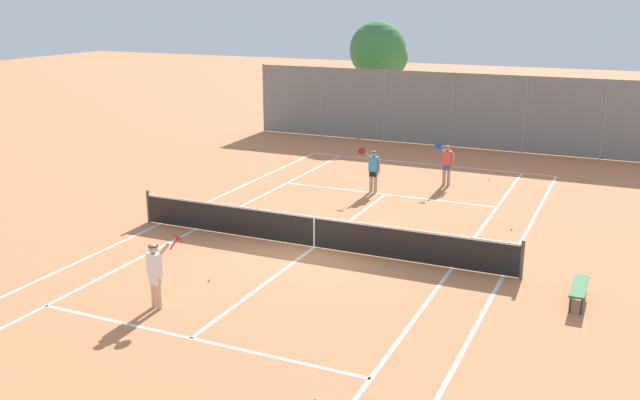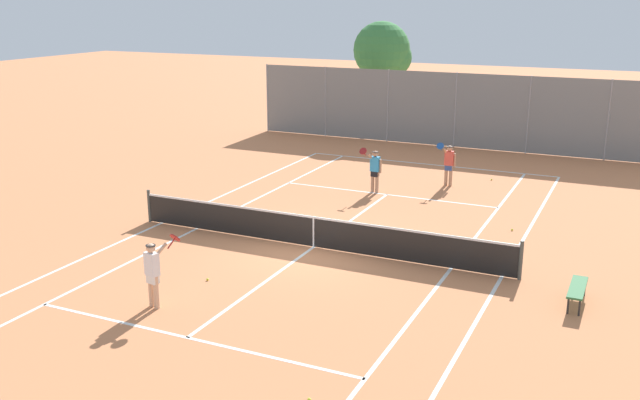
# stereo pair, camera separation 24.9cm
# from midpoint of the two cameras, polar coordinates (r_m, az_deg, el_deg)

# --- Properties ---
(ground_plane) EXTENTS (120.00, 120.00, 0.00)m
(ground_plane) POSITION_cam_midpoint_polar(r_m,az_deg,el_deg) (21.05, -0.17, -3.79)
(ground_plane) COLOR #CC7A4C
(court_line_markings) EXTENTS (11.10, 23.90, 0.01)m
(court_line_markings) POSITION_cam_midpoint_polar(r_m,az_deg,el_deg) (21.05, -0.17, -3.78)
(court_line_markings) COLOR silver
(court_line_markings) RESTS_ON ground
(tennis_net) EXTENTS (12.00, 0.10, 1.07)m
(tennis_net) POSITION_cam_midpoint_polar(r_m,az_deg,el_deg) (20.88, -0.17, -2.48)
(tennis_net) COLOR #474C47
(tennis_net) RESTS_ON ground
(player_near_side) EXTENTS (0.79, 0.71, 1.77)m
(player_near_side) POSITION_cam_midpoint_polar(r_m,az_deg,el_deg) (17.21, -12.82, -5.53)
(player_near_side) COLOR #D8A884
(player_near_side) RESTS_ON ground
(player_far_left) EXTENTS (0.70, 0.72, 1.77)m
(player_far_left) POSITION_cam_midpoint_polar(r_m,az_deg,el_deg) (26.74, 4.67, 2.53)
(player_far_left) COLOR tan
(player_far_left) RESTS_ON ground
(player_far_right) EXTENTS (0.64, 0.75, 1.77)m
(player_far_right) POSITION_cam_midpoint_polar(r_m,az_deg,el_deg) (28.09, 10.52, 2.96)
(player_far_right) COLOR tan
(player_far_right) RESTS_ON ground
(loose_tennis_ball_0) EXTENTS (0.07, 0.07, 0.07)m
(loose_tennis_ball_0) POSITION_cam_midpoint_polar(r_m,az_deg,el_deg) (13.49, -0.33, -15.67)
(loose_tennis_ball_0) COLOR #D1DB33
(loose_tennis_ball_0) RESTS_ON ground
(loose_tennis_ball_1) EXTENTS (0.07, 0.07, 0.07)m
(loose_tennis_ball_1) POSITION_cam_midpoint_polar(r_m,az_deg,el_deg) (18.84, -8.61, -6.30)
(loose_tennis_ball_1) COLOR #D1DB33
(loose_tennis_ball_1) RESTS_ON ground
(loose_tennis_ball_2) EXTENTS (0.07, 0.07, 0.07)m
(loose_tennis_ball_2) POSITION_cam_midpoint_polar(r_m,az_deg,el_deg) (21.46, 12.80, -3.72)
(loose_tennis_ball_2) COLOR #D1DB33
(loose_tennis_ball_2) RESTS_ON ground
(loose_tennis_ball_3) EXTENTS (0.07, 0.07, 0.07)m
(loose_tennis_ball_3) POSITION_cam_midpoint_polar(r_m,az_deg,el_deg) (23.33, 15.41, -2.30)
(loose_tennis_ball_3) COLOR #D1DB33
(loose_tennis_ball_3) RESTS_ON ground
(loose_tennis_ball_4) EXTENTS (0.07, 0.07, 0.07)m
(loose_tennis_ball_4) POSITION_cam_midpoint_polar(r_m,az_deg,el_deg) (29.52, 13.80, 1.61)
(loose_tennis_ball_4) COLOR #D1DB33
(loose_tennis_ball_4) RESTS_ON ground
(courtside_bench) EXTENTS (0.36, 1.50, 0.47)m
(courtside_bench) POSITION_cam_midpoint_polar(r_m,az_deg,el_deg) (18.22, 20.27, -6.67)
(courtside_bench) COLOR #2D6638
(courtside_bench) RESTS_ON ground
(back_fence) EXTENTS (20.86, 0.08, 3.63)m
(back_fence) POSITION_cam_midpoint_polar(r_m,az_deg,el_deg) (35.44, 10.97, 7.07)
(back_fence) COLOR gray
(back_fence) RESTS_ON ground
(tree_behind_left) EXTENTS (3.15, 3.08, 5.88)m
(tree_behind_left) POSITION_cam_midpoint_polar(r_m,az_deg,el_deg) (39.58, 5.34, 11.72)
(tree_behind_left) COLOR brown
(tree_behind_left) RESTS_ON ground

